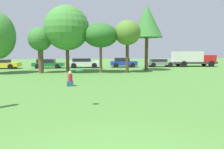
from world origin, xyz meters
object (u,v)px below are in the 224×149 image
object	(u,v)px
bystander_sitting	(70,80)
tree_4	(127,33)
tree_5	(147,22)
parked_car_green	(48,63)
frisbee	(79,70)
tree_3	(101,35)
delivery_truck_red	(192,58)
tree_1	(40,40)
parked_car_white	(84,63)
parked_car_yellow	(1,64)
parked_car_blue	(123,62)
parked_car_grey	(160,63)
tree_2	(67,28)

from	to	relation	value
bystander_sitting	tree_4	distance (m)	10.52
tree_5	parked_car_green	xyz separation A→B (m)	(-12.30, 5.25, -5.12)
frisbee	tree_4	xyz separation A→B (m)	(4.97, 13.55, 2.65)
bystander_sitting	tree_4	size ratio (longest dim) A/B	0.18
tree_4	bystander_sitting	bearing A→B (deg)	-125.27
frisbee	tree_3	size ratio (longest dim) A/B	0.06
parked_car_green	delivery_truck_red	world-z (taller)	delivery_truck_red
tree_1	parked_car_white	bearing A→B (deg)	55.23
frisbee	delivery_truck_red	distance (m)	26.89
parked_car_white	delivery_truck_red	size ratio (longest dim) A/B	0.67
frisbee	parked_car_green	xyz separation A→B (m)	(-4.49, 21.07, -0.93)
parked_car_yellow	parked_car_green	xyz separation A→B (m)	(5.94, 0.10, -0.00)
parked_car_white	delivery_truck_red	xyz separation A→B (m)	(16.23, 0.09, 0.54)
parked_car_blue	parked_car_grey	size ratio (longest dim) A/B	0.93
bystander_sitting	tree_2	xyz separation A→B (m)	(-0.71, 8.95, 4.32)
parked_car_green	delivery_truck_red	bearing A→B (deg)	3.53
delivery_truck_red	parked_car_yellow	bearing A→B (deg)	-176.31
tree_2	parked_car_grey	size ratio (longest dim) A/B	1.69
frisbee	parked_car_yellow	world-z (taller)	frisbee
parked_car_yellow	parked_car_green	bearing A→B (deg)	4.26
delivery_truck_red	tree_1	bearing A→B (deg)	-158.90
tree_5	delivery_truck_red	distance (m)	11.24
tree_4	tree_5	world-z (taller)	tree_5
tree_4	parked_car_yellow	bearing A→B (deg)	154.27
bystander_sitting	tree_4	xyz separation A→B (m)	(5.66, 8.00, 3.81)
parked_car_green	parked_car_grey	world-z (taller)	parked_car_green
parked_car_blue	parked_car_grey	distance (m)	5.55
tree_4	delivery_truck_red	world-z (taller)	tree_4
tree_3	tree_2	bearing A→B (deg)	171.18
parked_car_grey	delivery_truck_red	xyz separation A→B (m)	(5.01, -0.17, 0.63)
parked_car_yellow	parked_car_white	xyz separation A→B (m)	(10.81, 0.08, 0.06)
bystander_sitting	parked_car_yellow	world-z (taller)	parked_car_yellow
tree_5	parked_car_grey	world-z (taller)	tree_5
bystander_sitting	delivery_truck_red	world-z (taller)	delivery_truck_red
tree_1	tree_2	world-z (taller)	tree_2
tree_2	parked_car_green	size ratio (longest dim) A/B	1.68
tree_5	parked_car_yellow	distance (m)	19.63
parked_car_yellow	parked_car_grey	size ratio (longest dim) A/B	1.07
bystander_sitting	parked_car_green	bearing A→B (deg)	103.75
tree_4	parked_car_blue	distance (m)	8.65
tree_1	parked_car_grey	size ratio (longest dim) A/B	1.15
tree_1	tree_4	bearing A→B (deg)	-5.77
frisbee	parked_car_white	xyz separation A→B (m)	(0.38, 21.05, -0.87)
tree_4	parked_car_white	size ratio (longest dim) A/B	1.22
bystander_sitting	tree_5	xyz separation A→B (m)	(8.50, 10.27, 5.34)
frisbee	tree_5	world-z (taller)	tree_5
tree_4	parked_car_white	distance (m)	9.47
tree_5	bystander_sitting	bearing A→B (deg)	-129.61
delivery_truck_red	frisbee	bearing A→B (deg)	-124.84
tree_3	bystander_sitting	bearing A→B (deg)	-108.64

